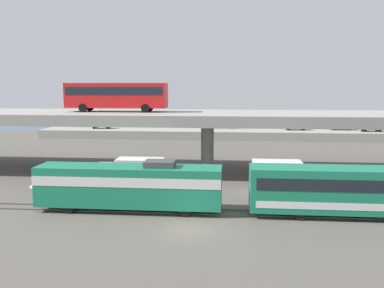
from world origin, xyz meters
name	(u,v)px	position (x,y,z in m)	size (l,w,h in m)	color
ground_plane	(191,229)	(0.00, 0.00, 0.00)	(260.00, 260.00, 0.00)	#565149
rail_strip_near	(195,214)	(0.00, 3.30, 0.06)	(110.00, 0.12, 0.12)	#59544C
rail_strip_far	(196,209)	(0.00, 4.70, 0.06)	(110.00, 0.12, 0.12)	#59544C
train_locomotive	(120,184)	(-6.19, 4.00, 2.19)	(16.04, 3.04, 4.18)	#197A56
highway_overpass	(207,118)	(0.00, 20.00, 6.34)	(96.00, 12.17, 7.04)	gray
transit_bus_on_overpass	(117,94)	(-10.84, 20.22, 9.10)	(12.00, 2.68, 3.40)	red
service_truck_west	(286,176)	(8.05, 11.11, 1.64)	(6.80, 2.46, 3.04)	#9E998C
service_truck_east	(132,172)	(-6.96, 11.11, 1.64)	(6.80, 2.46, 3.04)	#B7B7BC
pier_parking_lot	(217,132)	(0.00, 55.00, 0.78)	(69.21, 12.79, 1.56)	gray
parked_car_0	(249,124)	(6.43, 57.73, 2.34)	(4.51, 1.92, 1.50)	black
parked_car_1	(341,126)	(24.09, 54.77, 2.33)	(4.20, 1.88, 1.50)	navy
parked_car_2	(83,123)	(-28.31, 56.33, 2.34)	(4.41, 1.91, 1.50)	navy
parked_car_3	(224,124)	(1.31, 56.10, 2.34)	(4.52, 1.88, 1.50)	navy
parked_car_4	(348,125)	(26.35, 58.02, 2.34)	(4.59, 1.95, 1.50)	navy
parked_car_5	(371,127)	(29.05, 52.47, 2.33)	(4.20, 1.86, 1.50)	#515459
parked_car_6	(296,126)	(15.28, 53.90, 2.34)	(4.40, 1.92, 1.50)	navy
parked_car_7	(102,125)	(-23.22, 53.12, 2.34)	(4.38, 1.99, 1.50)	silver
harbor_water	(220,125)	(0.00, 78.00, 0.00)	(140.00, 36.00, 0.01)	#2D5170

